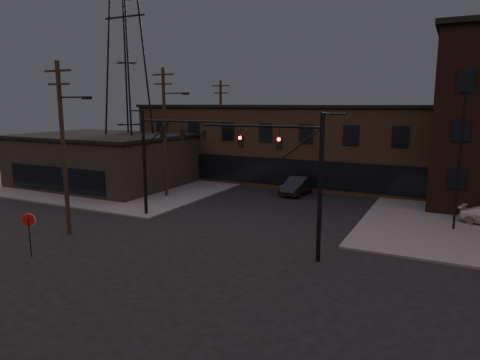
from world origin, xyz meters
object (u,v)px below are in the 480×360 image
Objects in this scene: stop_sign at (29,225)px; traffic_signal_near at (300,170)px; traffic_signal_far at (158,151)px; parked_car_lot_a at (464,201)px; car_crossing at (298,185)px.

traffic_signal_near is at bearing 25.90° from stop_sign.
traffic_signal_near is at bearing -16.17° from traffic_signal_far.
traffic_signal_near is at bearing 167.30° from parked_car_lot_a.
traffic_signal_far reaches higher than car_crossing.
traffic_signal_far is 3.23× the size of stop_sign.
parked_car_lot_a is at bearing 30.22° from traffic_signal_far.
traffic_signal_near is 12.57m from traffic_signal_far.
car_crossing is at bearing 71.11° from stop_sign.
stop_sign is at bearing 150.87° from parked_car_lot_a.
parked_car_lot_a reaches higher than car_crossing.
stop_sign is 0.49× the size of car_crossing.
car_crossing is (6.46, 12.65, -4.19)m from traffic_signal_far.
traffic_signal_far reaches higher than stop_sign.
stop_sign is (-13.36, -6.49, -3.09)m from traffic_signal_near.
stop_sign is at bearing -104.91° from car_crossing.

